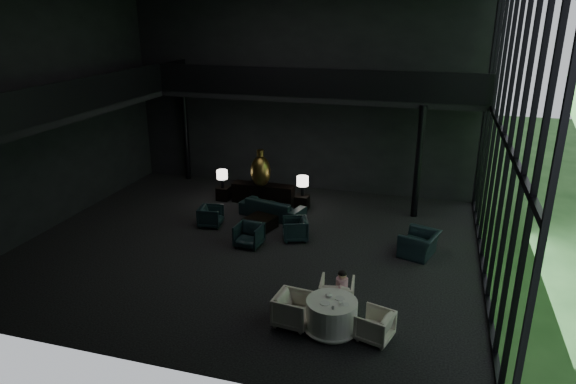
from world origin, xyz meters
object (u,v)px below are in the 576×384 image
(window_armchair, at_px, (420,239))
(dining_chair_north, at_px, (337,291))
(console, at_px, (263,194))
(coffee_table, at_px, (260,223))
(dining_table, at_px, (331,317))
(sofa, at_px, (272,203))
(child, at_px, (342,282))
(lounge_armchair_east, at_px, (295,228))
(dining_chair_west, at_px, (294,307))
(dining_chair_east, at_px, (375,325))
(table_lamp_right, at_px, (303,182))
(lounge_armchair_west, at_px, (211,215))
(side_table_left, at_px, (224,193))
(side_table_right, at_px, (302,202))
(table_lamp_left, at_px, (222,175))
(bronze_urn, at_px, (261,171))
(lounge_armchair_south, at_px, (249,234))

(window_armchair, bearing_deg, dining_chair_north, -10.46)
(console, bearing_deg, coffee_table, -73.33)
(coffee_table, distance_m, dining_table, 6.17)
(sofa, relative_size, child, 4.13)
(lounge_armchair_east, bearing_deg, coffee_table, -131.29)
(sofa, bearing_deg, dining_chair_west, 126.18)
(dining_table, relative_size, dining_chair_west, 1.45)
(sofa, height_order, child, child)
(sofa, relative_size, dining_chair_east, 3.54)
(table_lamp_right, relative_size, child, 1.15)
(lounge_armchair_west, xyz_separation_m, dining_table, (5.21, -4.79, -0.06))
(console, bearing_deg, table_lamp_right, -5.61)
(side_table_left, height_order, dining_chair_west, dining_chair_west)
(lounge_armchair_east, bearing_deg, dining_chair_west, -4.79)
(side_table_right, xyz_separation_m, coffee_table, (-0.90, -2.11, -0.07))
(side_table_right, bearing_deg, dining_chair_east, -63.57)
(coffee_table, bearing_deg, lounge_armchair_east, -21.31)
(sofa, bearing_deg, table_lamp_left, -10.03)
(lounge_armchair_west, relative_size, child, 1.23)
(lounge_armchair_east, relative_size, dining_chair_east, 1.12)
(window_armchair, distance_m, dining_chair_west, 5.25)
(lounge_armchair_east, bearing_deg, bronze_urn, -161.73)
(side_table_left, distance_m, dining_chair_east, 10.06)
(table_lamp_left, relative_size, sofa, 0.27)
(side_table_right, bearing_deg, table_lamp_right, 90.00)
(sofa, distance_m, dining_chair_west, 6.73)
(coffee_table, height_order, dining_chair_north, dining_chair_north)
(lounge_armchair_east, bearing_deg, table_lamp_right, 169.94)
(table_lamp_right, distance_m, sofa, 1.44)
(bronze_urn, bearing_deg, dining_chair_east, -54.29)
(bronze_urn, distance_m, lounge_armchair_south, 3.72)
(bronze_urn, relative_size, table_lamp_left, 2.00)
(window_armchair, bearing_deg, dining_chair_west, -13.59)
(side_table_left, xyz_separation_m, coffee_table, (2.30, -2.23, -0.06))
(coffee_table, distance_m, child, 5.53)
(lounge_armchair_east, height_order, lounge_armchair_south, lounge_armchair_south)
(dining_table, bearing_deg, dining_chair_east, -5.59)
(console, relative_size, table_lamp_left, 3.38)
(dining_table, xyz_separation_m, child, (0.06, 0.89, 0.43))
(sofa, bearing_deg, side_table_left, -11.17)
(child, bearing_deg, sofa, -56.51)
(console, bearing_deg, table_lamp_left, -174.62)
(console, relative_size, table_lamp_right, 3.27)
(table_lamp_left, relative_size, dining_chair_east, 0.96)
(side_table_right, xyz_separation_m, sofa, (-0.83, -0.99, 0.24))
(side_table_right, distance_m, dining_chair_north, 6.73)
(bronze_urn, xyz_separation_m, dining_chair_west, (3.31, -7.20, -0.89))
(dining_table, bearing_deg, sofa, 119.10)
(coffee_table, distance_m, dining_chair_west, 5.75)
(sofa, distance_m, window_armchair, 5.46)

